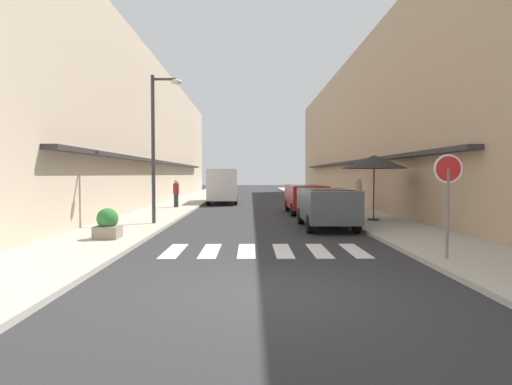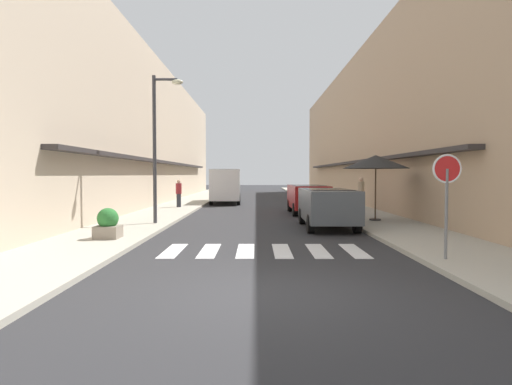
% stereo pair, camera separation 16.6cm
% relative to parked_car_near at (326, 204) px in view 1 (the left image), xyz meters
% --- Properties ---
extents(ground_plane, '(114.31, 114.31, 0.00)m').
position_rel_parked_car_near_xyz_m(ground_plane, '(-2.45, 11.80, -0.92)').
color(ground_plane, '#2B2B2D').
extents(sidewalk_left, '(2.86, 72.74, 0.12)m').
position_rel_parked_car_near_xyz_m(sidewalk_left, '(-7.39, 11.80, -0.86)').
color(sidewalk_left, '#ADA899').
rests_on(sidewalk_left, ground_plane).
extents(sidewalk_right, '(2.86, 72.74, 0.12)m').
position_rel_parked_car_near_xyz_m(sidewalk_right, '(2.48, 11.80, -0.86)').
color(sidewalk_right, '#ADA899').
rests_on(sidewalk_right, ground_plane).
extents(building_row_left, '(5.50, 48.76, 9.38)m').
position_rel_parked_car_near_xyz_m(building_row_left, '(-11.31, 13.39, 3.77)').
color(building_row_left, '#C6B299').
rests_on(building_row_left, ground_plane).
extents(building_row_right, '(5.50, 48.76, 9.99)m').
position_rel_parked_car_near_xyz_m(building_row_right, '(6.41, 13.39, 4.07)').
color(building_row_right, tan).
rests_on(building_row_right, ground_plane).
extents(crosswalk, '(5.20, 2.20, 0.01)m').
position_rel_parked_car_near_xyz_m(crosswalk, '(-2.45, -4.84, -0.92)').
color(crosswalk, silver).
rests_on(crosswalk, ground_plane).
extents(parked_car_near, '(1.82, 4.28, 1.47)m').
position_rel_parked_car_near_xyz_m(parked_car_near, '(0.00, 0.00, 0.00)').
color(parked_car_near, '#4C5156').
rests_on(parked_car_near, ground_plane).
extents(parked_car_mid, '(1.86, 4.37, 1.47)m').
position_rel_parked_car_near_xyz_m(parked_car_mid, '(0.00, 6.17, 0.00)').
color(parked_car_mid, maroon).
rests_on(parked_car_mid, ground_plane).
extents(delivery_van, '(2.15, 5.46, 2.37)m').
position_rel_parked_car_near_xyz_m(delivery_van, '(-4.76, 14.19, 0.48)').
color(delivery_van, silver).
rests_on(delivery_van, ground_plane).
extents(round_street_sign, '(0.65, 0.07, 2.33)m').
position_rel_parked_car_near_xyz_m(round_street_sign, '(1.57, -6.54, 0.98)').
color(round_street_sign, slate).
rests_on(round_street_sign, sidewalk_right).
extents(street_lamp, '(1.19, 0.28, 5.69)m').
position_rel_parked_car_near_xyz_m(street_lamp, '(-6.40, 0.75, 2.65)').
color(street_lamp, '#38383D').
rests_on(street_lamp, sidewalk_left).
extents(cafe_umbrella, '(2.69, 2.69, 2.68)m').
position_rel_parked_car_near_xyz_m(cafe_umbrella, '(2.26, 1.76, 1.59)').
color(cafe_umbrella, '#262626').
rests_on(cafe_umbrella, sidewalk_right).
extents(planter_corner, '(0.70, 0.70, 0.90)m').
position_rel_parked_car_near_xyz_m(planter_corner, '(-7.04, -3.34, -0.39)').
color(planter_corner, gray).
rests_on(planter_corner, sidewalk_left).
extents(pedestrian_walking_near, '(0.34, 0.34, 1.74)m').
position_rel_parked_car_near_xyz_m(pedestrian_walking_near, '(2.94, 7.09, 0.12)').
color(pedestrian_walking_near, '#282B33').
rests_on(pedestrian_walking_near, sidewalk_right).
extents(pedestrian_walking_far, '(0.34, 0.34, 1.59)m').
position_rel_parked_car_near_xyz_m(pedestrian_walking_far, '(-7.14, 9.18, 0.03)').
color(pedestrian_walking_far, '#282B33').
rests_on(pedestrian_walking_far, sidewalk_left).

